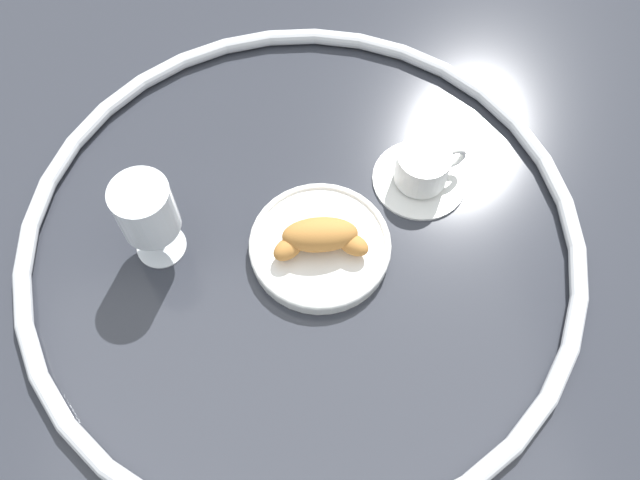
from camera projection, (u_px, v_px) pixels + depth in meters
ground_plane at (301, 242)px, 0.92m from camera, size 2.20×2.20×0.00m
table_chrome_rim at (301, 238)px, 0.91m from camera, size 0.77×0.77×0.02m
pastry_plate at (320, 246)px, 0.90m from camera, size 0.19×0.19×0.02m
croissant_large at (320, 237)px, 0.88m from camera, size 0.14×0.07×0.04m
coffee_cup_near at (422, 170)px, 0.95m from camera, size 0.14×0.14×0.06m
juice_glass_left at (146, 211)px, 0.84m from camera, size 0.08×0.08×0.14m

